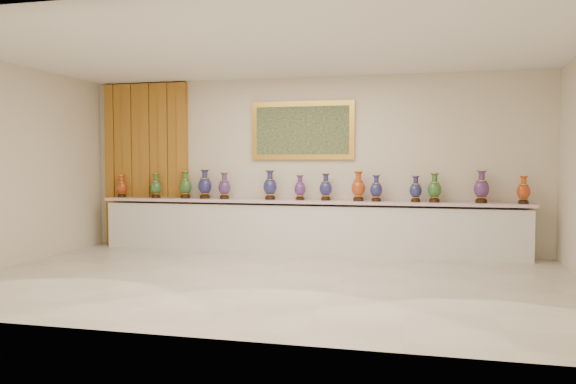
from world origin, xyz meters
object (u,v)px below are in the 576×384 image
counter (305,227)px  vase_2 (185,186)px  vase_1 (156,187)px  vase_0 (122,187)px

counter → vase_2: 2.29m
counter → vase_2: size_ratio=15.12×
vase_1 → vase_0: bearing=176.5°
vase_0 → counter: bearing=-0.2°
counter → vase_0: size_ratio=17.80×
counter → vase_0: vase_0 is taller
vase_0 → vase_2: bearing=-0.5°
counter → vase_1: size_ratio=16.64×
vase_0 → vase_2: size_ratio=0.85×
vase_2 → vase_1: bearing=-176.8°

